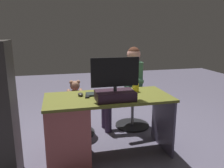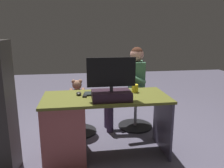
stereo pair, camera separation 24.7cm
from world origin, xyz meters
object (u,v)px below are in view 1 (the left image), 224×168
teddy_bear (75,92)px  tv_remote (87,96)px  computer_mouse (80,94)px  visitor_chair (133,108)px  cup (136,88)px  person (127,81)px  keyboard (104,93)px  desk (77,126)px  office_chair_teddy (76,115)px  monitor (115,89)px

teddy_bear → tv_remote: bearing=99.0°
computer_mouse → tv_remote: size_ratio=0.64×
computer_mouse → visitor_chair: 1.13m
cup → person: (-0.07, -0.57, -0.04)m
keyboard → tv_remote: 0.21m
desk → visitor_chair: 1.15m
computer_mouse → office_chair_teddy: 0.70m
desk → visitor_chair: desk is taller
desk → visitor_chair: (-0.90, -0.70, -0.10)m
computer_mouse → cup: (-0.67, -0.03, 0.03)m
office_chair_teddy → teddy_bear: teddy_bear is taller
computer_mouse → office_chair_teddy: size_ratio=0.19×
keyboard → computer_mouse: size_ratio=4.38×
tv_remote → monitor: bearing=153.3°
cup → office_chair_teddy: size_ratio=0.18×
desk → person: person is taller
monitor → tv_remote: 0.36m
office_chair_teddy → monitor: bearing=115.2°
keyboard → desk: bearing=15.6°
keyboard → monitor: bearing=105.5°
teddy_bear → person: person is taller
teddy_bear → computer_mouse: bearing=92.3°
keyboard → visitor_chair: keyboard is taller
monitor → tv_remote: monitor is taller
computer_mouse → teddy_bear: (0.02, -0.55, -0.12)m
monitor → computer_mouse: bearing=-35.2°
teddy_bear → monitor: bearing=114.9°
visitor_chair → person: 0.44m
computer_mouse → person: size_ratio=0.08×
monitor → visitor_chair: size_ratio=1.00×
teddy_bear → visitor_chair: bearing=-176.0°
person → keyboard: bearing=51.8°
office_chair_teddy → computer_mouse: bearing=92.3°
desk → monitor: (-0.41, 0.15, 0.45)m
monitor → teddy_bear: bearing=-65.1°
person → cup: bearing=82.7°
keyboard → visitor_chair: size_ratio=0.81×
keyboard → teddy_bear: size_ratio=1.37×
computer_mouse → person: bearing=-141.3°
office_chair_teddy → visitor_chair: 0.87m
office_chair_teddy → cup: bearing=143.8°
monitor → computer_mouse: 0.44m
desk → keyboard: 0.49m
cup → keyboard: bearing=3.5°
desk → person: 1.12m
desk → monitor: monitor is taller
visitor_chair → monitor: bearing=59.8°
keyboard → visitor_chair: bearing=-133.0°
monitor → teddy_bear: monitor is taller
computer_mouse → office_chair_teddy: (0.02, -0.54, -0.45)m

